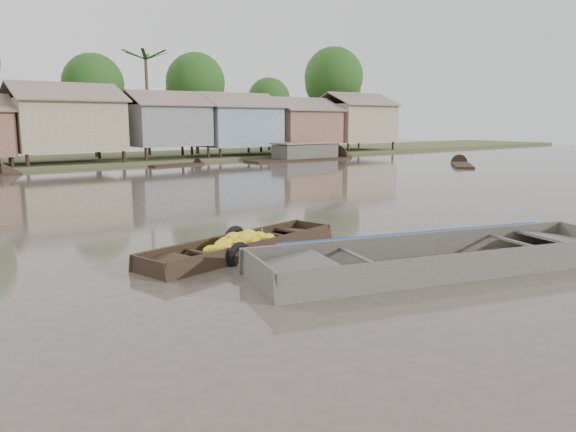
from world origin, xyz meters
TOP-DOWN VIEW (x-y plane):
  - ground at (0.00, 0.00)m, footprint 120.00×120.00m
  - riverbank at (3.03, 31.86)m, footprint 120.00×12.47m
  - banana_boat at (-1.71, 1.89)m, footprint 5.38×2.35m
  - viewer_boat at (1.03, -1.65)m, footprint 8.53×4.36m
  - distant_boats at (13.62, 24.09)m, footprint 44.82×14.77m

SIDE VIEW (x-z plane):
  - ground at x=0.00m, z-range 0.00..0.00m
  - viewer_boat at x=1.03m, z-range -0.26..0.41m
  - banana_boat at x=-1.71m, z-range -0.24..0.51m
  - distant_boats at x=13.62m, z-range -0.46..0.92m
  - riverbank at x=3.03m, z-range -2.04..8.18m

